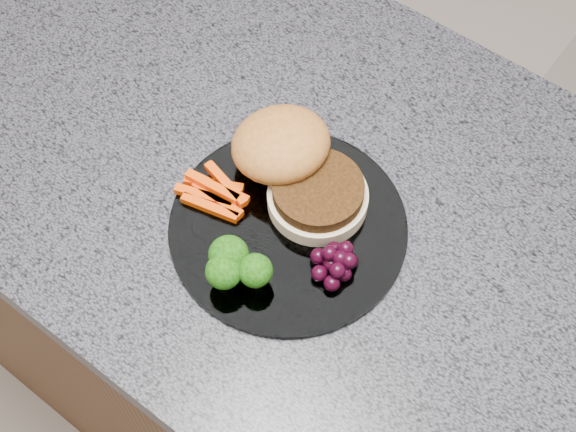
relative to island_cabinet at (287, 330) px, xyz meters
The scene contains 7 objects.
island_cabinet is the anchor object (origin of this frame).
countertop 0.45m from the island_cabinet, ahead, with size 1.20×0.60×0.04m, color #51505B.
plate 0.48m from the island_cabinet, 51.29° to the right, with size 0.26×0.26×0.01m, color white.
burger 0.50m from the island_cabinet, 19.04° to the right, with size 0.20×0.15×0.06m.
carrot_sticks 0.49m from the island_cabinet, 117.66° to the right, with size 0.08×0.06×0.02m.
broccoli 0.53m from the island_cabinet, 73.74° to the right, with size 0.07×0.06×0.05m.
grape_bunch 0.51m from the island_cabinet, 30.72° to the right, with size 0.05×0.05×0.03m.
Camera 1 is at (0.31, -0.40, 1.66)m, focal length 50.00 mm.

